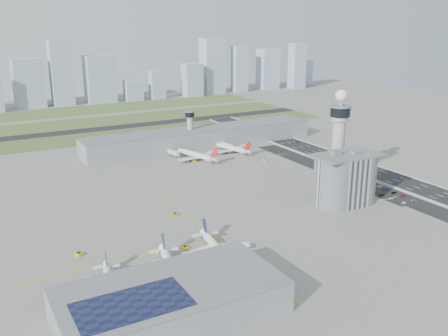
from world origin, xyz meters
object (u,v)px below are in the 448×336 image
jet_bridge_far_0 (169,152)px  car_hw_1 (348,163)px  jet_bridge_near_0 (91,299)px  car_lot_0 (404,202)px  airplane_near_b (171,263)px  car_hw_2 (297,142)px  car_lot_1 (391,199)px  tug_2 (185,248)px  car_lot_2 (382,195)px  airplane_far_a (197,152)px  airplane_near_a (107,279)px  car_lot_8 (394,192)px  car_lot_5 (364,187)px  car_hw_4 (247,131)px  control_tower (339,134)px  secondary_tower (190,126)px  car_lot_6 (414,201)px  car_lot_11 (372,184)px  airplane_far_b (231,145)px  airplane_near_c (217,244)px  jet_bridge_near_1 (162,281)px  car_lot_10 (380,187)px  jet_bridge_far_1 (222,145)px  tug_1 (158,251)px  tug_0 (79,254)px  car_lot_3 (373,191)px  tug_3 (175,214)px  tug_5 (265,160)px  tug_4 (194,161)px  car_lot_4 (367,188)px  car_lot_7 (403,196)px  jet_bridge_near_2 (225,264)px  car_lot_9 (385,189)px

jet_bridge_far_0 → car_hw_1: bearing=41.4°
jet_bridge_near_0 → car_lot_0: (196.89, 20.13, -2.19)m
airplane_near_b → car_hw_2: size_ratio=10.21×
car_lot_1 → car_lot_0: bearing=-167.7°
tug_2 → car_lot_2: (142.68, 9.59, -0.33)m
airplane_far_a → airplane_near_a: bearing=126.9°
car_lot_8 → car_lot_5: bearing=28.5°
car_hw_4 → airplane_far_a: bearing=-137.2°
control_tower → secondary_tower: (-42.00, 142.00, -16.24)m
car_lot_1 → car_lot_6: size_ratio=0.86×
airplane_near_a → car_lot_11: 201.06m
airplane_far_b → car_lot_5: airplane_far_b is taller
secondary_tower → car_hw_4: bearing=21.3°
airplane_near_c → jet_bridge_near_1: size_ratio=2.89×
car_lot_0 → car_lot_10: car_lot_0 is taller
jet_bridge_far_1 → tug_1: size_ratio=4.44×
secondary_tower → jet_bridge_far_1: (22.00, -18.00, -15.95)m
airplane_far_b → tug_0: airplane_far_b is taller
car_lot_3 → tug_2: bearing=97.1°
tug_3 → car_lot_1: bearing=-102.8°
airplane_near_b → car_lot_0: airplane_near_b is taller
tug_3 → tug_5: 130.52m
control_tower → car_lot_3: (10.44, -24.55, -34.46)m
jet_bridge_far_1 → car_lot_0: size_ratio=3.62×
tug_4 → car_lot_6: tug_4 is taller
car_lot_2 → car_lot_4: 13.63m
car_lot_4 → control_tower: bearing=34.2°
airplane_near_b → car_hw_1: bearing=128.2°
car_lot_0 → car_lot_6: size_ratio=0.90×
tug_0 → tug_5: size_ratio=1.17×
car_hw_1 → car_lot_7: bearing=-110.4°
jet_bridge_near_2 → car_hw_1: jet_bridge_near_2 is taller
car_lot_3 → car_lot_9: 10.50m
jet_bridge_near_0 → car_lot_2: bearing=-69.2°
control_tower → tug_3: 123.30m
car_lot_10 → car_lot_9: bearing=179.5°
airplane_near_a → control_tower: bearing=124.3°
tug_5 → car_lot_4: (20.41, -90.96, -0.16)m
car_lot_2 → car_lot_3: (-0.33, 7.21, -0.02)m
car_lot_1 → car_lot_3: size_ratio=0.93×
airplane_far_b → car_lot_0: size_ratio=11.06×
car_lot_6 → jet_bridge_near_0: bearing=95.0°
car_lot_3 → car_hw_4: (25.09, 196.70, -0.02)m
tug_5 → tug_4: bearing=123.6°
tug_2 → car_hw_2: tug_2 is taller
airplane_near_a → car_lot_2: 188.69m
tug_1 → car_lot_11: tug_1 is taller
car_lot_11 → car_hw_1: size_ratio=1.09×
airplane_near_b → jet_bridge_far_0: size_ratio=2.97×
airplane_far_a → car_hw_4: 114.45m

